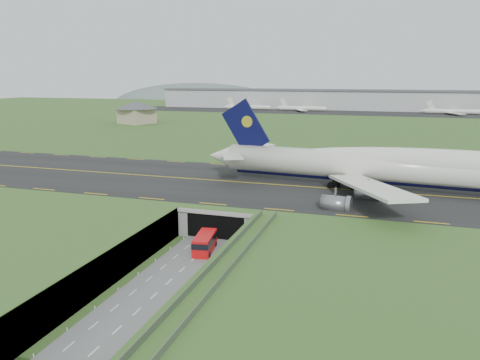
% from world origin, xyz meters
% --- Properties ---
extents(ground, '(900.00, 900.00, 0.00)m').
position_xyz_m(ground, '(0.00, 0.00, 0.00)').
color(ground, '#366227').
rests_on(ground, ground).
extents(airfield_deck, '(800.00, 800.00, 6.00)m').
position_xyz_m(airfield_deck, '(0.00, 0.00, 3.00)').
color(airfield_deck, gray).
rests_on(airfield_deck, ground).
extents(trench_road, '(12.00, 75.00, 0.20)m').
position_xyz_m(trench_road, '(0.00, -7.50, 0.10)').
color(trench_road, slate).
rests_on(trench_road, ground).
extents(taxiway, '(800.00, 44.00, 0.18)m').
position_xyz_m(taxiway, '(0.00, 33.00, 6.09)').
color(taxiway, black).
rests_on(taxiway, airfield_deck).
extents(tunnel_portal, '(17.00, 22.30, 6.00)m').
position_xyz_m(tunnel_portal, '(0.00, 16.71, 3.33)').
color(tunnel_portal, gray).
rests_on(tunnel_portal, ground).
extents(guideway, '(3.00, 53.00, 7.05)m').
position_xyz_m(guideway, '(11.00, -19.11, 5.32)').
color(guideway, '#A8A8A3').
rests_on(guideway, ground).
extents(jumbo_jet, '(100.16, 63.22, 20.99)m').
position_xyz_m(jumbo_jet, '(35.40, 35.62, 11.66)').
color(jumbo_jet, silver).
rests_on(jumbo_jet, ground).
extents(shuttle_tram, '(4.25, 8.50, 3.30)m').
position_xyz_m(shuttle_tram, '(0.53, 1.05, 1.81)').
color(shuttle_tram, red).
rests_on(shuttle_tram, ground).
extents(service_building, '(29.33, 29.33, 12.39)m').
position_xyz_m(service_building, '(-101.21, 155.47, 13.34)').
color(service_building, tan).
rests_on(service_building, ground).
extents(cargo_terminal, '(320.00, 67.00, 15.60)m').
position_xyz_m(cargo_terminal, '(-0.10, 299.41, 13.96)').
color(cargo_terminal, '#B2B2B2').
rests_on(cargo_terminal, ground).
extents(distant_hills, '(700.00, 91.00, 60.00)m').
position_xyz_m(distant_hills, '(64.38, 430.00, -4.00)').
color(distant_hills, '#50605C').
rests_on(distant_hills, ground).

